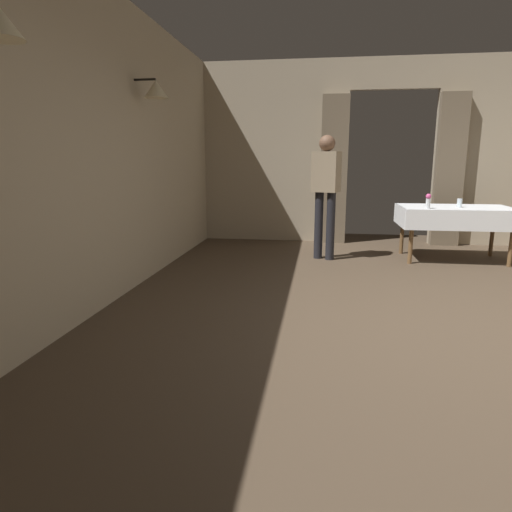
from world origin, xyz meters
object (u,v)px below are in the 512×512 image
at_px(flower_vase_mid, 428,201).
at_px(person_waiter_by_doorway, 326,187).
at_px(glass_mid_b, 460,203).
at_px(dining_table_mid, 455,213).

distance_m(flower_vase_mid, person_waiter_by_doorway, 1.37).
bearing_deg(glass_mid_b, person_waiter_by_doorway, -175.64).
bearing_deg(dining_table_mid, person_waiter_by_doorway, -173.51).
height_order(dining_table_mid, flower_vase_mid, flower_vase_mid).
xyz_separation_m(dining_table_mid, glass_mid_b, (0.02, -0.07, 0.15)).
bearing_deg(dining_table_mid, glass_mid_b, -70.91).
bearing_deg(flower_vase_mid, dining_table_mid, 34.03).
relative_size(dining_table_mid, glass_mid_b, 12.61).
xyz_separation_m(dining_table_mid, person_waiter_by_doorway, (-1.80, -0.20, 0.37)).
xyz_separation_m(glass_mid_b, person_waiter_by_doorway, (-1.82, -0.14, 0.21)).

